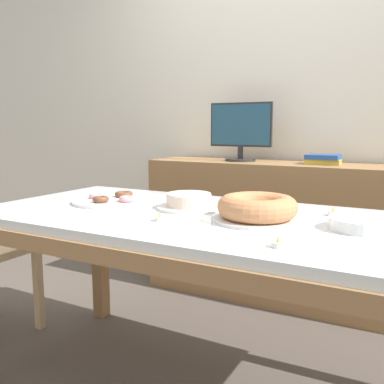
# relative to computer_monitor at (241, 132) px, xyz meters

# --- Properties ---
(wall_back) EXTENTS (8.00, 0.10, 2.60)m
(wall_back) POSITION_rel_computer_monitor_xyz_m (0.26, 0.30, 0.22)
(wall_back) COLOR silver
(wall_back) RESTS_ON ground
(dining_table) EXTENTS (1.75, 0.91, 0.77)m
(dining_table) POSITION_rel_computer_monitor_xyz_m (0.26, -1.16, -0.40)
(dining_table) COLOR silver
(dining_table) RESTS_ON ground
(sideboard) EXTENTS (1.68, 0.44, 0.89)m
(sideboard) POSITION_rel_computer_monitor_xyz_m (0.26, 0.00, -0.63)
(sideboard) COLOR olive
(sideboard) RESTS_ON ground
(computer_monitor) EXTENTS (0.42, 0.20, 0.38)m
(computer_monitor) POSITION_rel_computer_monitor_xyz_m (0.00, 0.00, 0.00)
(computer_monitor) COLOR #262628
(computer_monitor) RESTS_ON sideboard
(book_stack) EXTENTS (0.21, 0.17, 0.06)m
(book_stack) POSITION_rel_computer_monitor_xyz_m (0.53, 0.00, -0.16)
(book_stack) COLOR #B29933
(book_stack) RESTS_ON sideboard
(cake_chocolate_round) EXTENTS (0.27, 0.27, 0.07)m
(cake_chocolate_round) POSITION_rel_computer_monitor_xyz_m (0.21, -1.08, -0.28)
(cake_chocolate_round) COLOR white
(cake_chocolate_round) RESTS_ON dining_table
(cake_golden_bundt) EXTENTS (0.32, 0.32, 0.09)m
(cake_golden_bundt) POSITION_rel_computer_monitor_xyz_m (0.55, -1.17, -0.26)
(cake_golden_bundt) COLOR white
(cake_golden_bundt) RESTS_ON dining_table
(pastry_platter) EXTENTS (0.36, 0.36, 0.04)m
(pastry_platter) POSITION_rel_computer_monitor_xyz_m (-0.16, -1.11, -0.30)
(pastry_platter) COLOR white
(pastry_platter) RESTS_ON dining_table
(plate_stack) EXTENTS (0.21, 0.21, 0.04)m
(plate_stack) POSITION_rel_computer_monitor_xyz_m (0.90, -1.13, -0.29)
(plate_stack) COLOR white
(plate_stack) RESTS_ON dining_table
(tealight_right_edge) EXTENTS (0.04, 0.04, 0.04)m
(tealight_right_edge) POSITION_rel_computer_monitor_xyz_m (0.23, -1.33, -0.30)
(tealight_right_edge) COLOR silver
(tealight_right_edge) RESTS_ON dining_table
(tealight_centre) EXTENTS (0.04, 0.04, 0.04)m
(tealight_centre) POSITION_rel_computer_monitor_xyz_m (0.41, -0.95, -0.30)
(tealight_centre) COLOR silver
(tealight_centre) RESTS_ON dining_table
(tealight_near_cakes) EXTENTS (0.04, 0.04, 0.04)m
(tealight_near_cakes) POSITION_rel_computer_monitor_xyz_m (0.72, -1.46, -0.30)
(tealight_near_cakes) COLOR silver
(tealight_near_cakes) RESTS_ON dining_table
(tealight_left_edge) EXTENTS (0.04, 0.04, 0.04)m
(tealight_left_edge) POSITION_rel_computer_monitor_xyz_m (0.77, -0.93, -0.30)
(tealight_left_edge) COLOR silver
(tealight_left_edge) RESTS_ON dining_table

